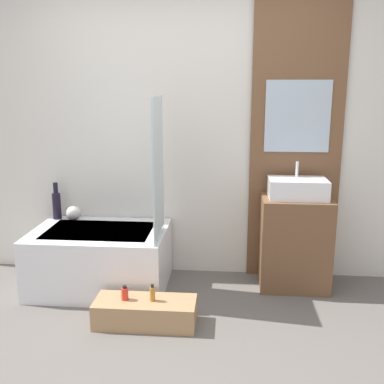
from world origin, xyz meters
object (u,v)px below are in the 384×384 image
(bathtub, at_px, (101,258))
(bottle_soap_primary, at_px, (125,293))
(sink, at_px, (298,188))
(wooden_step_bench, at_px, (145,312))
(vase_tall_dark, at_px, (57,204))
(bottle_soap_secondary, at_px, (152,293))
(vase_round_light, at_px, (74,213))

(bathtub, bearing_deg, bottle_soap_primary, -59.57)
(bathtub, xyz_separation_m, sink, (1.63, 0.15, 0.60))
(bathtub, bearing_deg, wooden_step_bench, -50.13)
(vase_tall_dark, relative_size, bottle_soap_secondary, 2.66)
(vase_tall_dark, bearing_deg, bottle_soap_secondary, -41.05)
(wooden_step_bench, height_order, bottle_soap_primary, bottle_soap_primary)
(vase_tall_dark, xyz_separation_m, bottle_soap_primary, (0.81, -0.88, -0.41))
(vase_tall_dark, xyz_separation_m, vase_round_light, (0.16, -0.03, -0.07))
(bathtub, height_order, sink, sink)
(vase_round_light, bearing_deg, vase_tall_dark, 170.07)
(vase_tall_dark, bearing_deg, bottle_soap_primary, -47.32)
(sink, bearing_deg, vase_tall_dark, 176.13)
(vase_round_light, bearing_deg, wooden_step_bench, -46.98)
(vase_tall_dark, bearing_deg, vase_round_light, -9.93)
(wooden_step_bench, distance_m, vase_round_light, 1.26)
(bathtub, relative_size, wooden_step_bench, 1.53)
(sink, distance_m, bottle_soap_secondary, 1.45)
(wooden_step_bench, distance_m, vase_tall_dark, 1.41)
(vase_tall_dark, height_order, bottle_soap_secondary, vase_tall_dark)
(vase_tall_dark, distance_m, bottle_soap_secondary, 1.40)
(bathtub, relative_size, sink, 2.37)
(vase_round_light, bearing_deg, bottle_soap_secondary, -45.09)
(bathtub, distance_m, sink, 1.74)
(bottle_soap_secondary, bearing_deg, vase_round_light, 134.91)
(bottle_soap_primary, bearing_deg, bathtub, 120.43)
(sink, relative_size, bottle_soap_primary, 4.33)
(vase_tall_dark, xyz_separation_m, bottle_soap_secondary, (1.01, -0.88, -0.40))
(vase_round_light, bearing_deg, sink, -3.36)
(wooden_step_bench, height_order, bottle_soap_secondary, bottle_soap_secondary)
(vase_round_light, distance_m, bottle_soap_secondary, 1.25)
(bathtub, distance_m, vase_round_light, 0.52)
(wooden_step_bench, distance_m, sink, 1.56)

